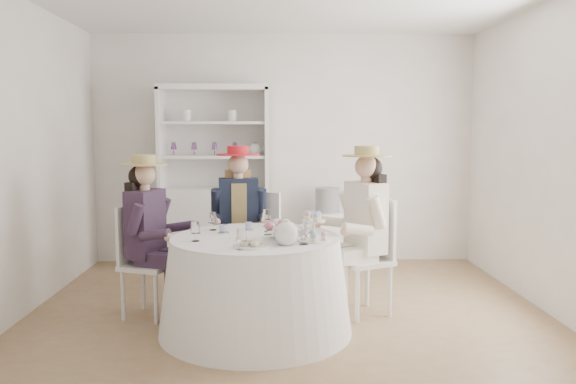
{
  "coord_description": "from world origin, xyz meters",
  "views": [
    {
      "loc": [
        -0.13,
        -4.71,
        1.59
      ],
      "look_at": [
        0.0,
        0.1,
        1.05
      ],
      "focal_mm": 35.0,
      "sensor_mm": 36.0,
      "label": 1
    }
  ],
  "objects": [
    {
      "name": "ground",
      "position": [
        0.0,
        0.0,
        0.0
      ],
      "size": [
        4.5,
        4.5,
        0.0
      ],
      "primitive_type": "plane",
      "color": "olive",
      "rests_on": "ground"
    },
    {
      "name": "wall_back",
      "position": [
        0.0,
        2.0,
        1.35
      ],
      "size": [
        4.5,
        0.0,
        4.5
      ],
      "primitive_type": "plane",
      "rotation": [
        1.57,
        0.0,
        0.0
      ],
      "color": "silver",
      "rests_on": "ground"
    },
    {
      "name": "wall_front",
      "position": [
        0.0,
        -2.0,
        1.35
      ],
      "size": [
        4.5,
        0.0,
        4.5
      ],
      "primitive_type": "plane",
      "rotation": [
        -1.57,
        0.0,
        0.0
      ],
      "color": "silver",
      "rests_on": "ground"
    },
    {
      "name": "wall_left",
      "position": [
        -2.25,
        0.0,
        1.35
      ],
      "size": [
        0.0,
        4.5,
        4.5
      ],
      "primitive_type": "plane",
      "rotation": [
        1.57,
        0.0,
        1.57
      ],
      "color": "silver",
      "rests_on": "ground"
    },
    {
      "name": "wall_right",
      "position": [
        2.25,
        0.0,
        1.35
      ],
      "size": [
        0.0,
        4.5,
        4.5
      ],
      "primitive_type": "plane",
      "rotation": [
        1.57,
        0.0,
        -1.57
      ],
      "color": "silver",
      "rests_on": "ground"
    },
    {
      "name": "tea_table",
      "position": [
        -0.27,
        -0.4,
        0.38
      ],
      "size": [
        1.51,
        1.51,
        0.76
      ],
      "rotation": [
        0.0,
        0.0,
        0.36
      ],
      "color": "white",
      "rests_on": "ground"
    },
    {
      "name": "hutch",
      "position": [
        -0.79,
        1.7,
        0.74
      ],
      "size": [
        1.3,
        0.65,
        2.08
      ],
      "rotation": [
        0.0,
        0.0,
        0.16
      ],
      "color": "silver",
      "rests_on": "ground"
    },
    {
      "name": "side_table",
      "position": [
        0.5,
        1.69,
        0.32
      ],
      "size": [
        0.54,
        0.54,
        0.64
      ],
      "primitive_type": "cube",
      "rotation": [
        0.0,
        0.0,
        0.43
      ],
      "color": "silver",
      "rests_on": "ground"
    },
    {
      "name": "hatbox",
      "position": [
        0.5,
        1.69,
        0.78
      ],
      "size": [
        0.35,
        0.35,
        0.28
      ],
      "primitive_type": "cylinder",
      "rotation": [
        0.0,
        0.0,
        -0.29
      ],
      "color": "black",
      "rests_on": "side_table"
    },
    {
      "name": "guest_left",
      "position": [
        -1.18,
        -0.03,
        0.78
      ],
      "size": [
        0.57,
        0.52,
        1.38
      ],
      "rotation": [
        0.0,
        0.0,
        1.23
      ],
      "color": "silver",
      "rests_on": "ground"
    },
    {
      "name": "guest_mid",
      "position": [
        -0.46,
        0.57,
        0.81
      ],
      "size": [
        0.53,
        0.55,
        1.43
      ],
      "rotation": [
        0.0,
        0.0,
        0.12
      ],
      "color": "silver",
      "rests_on": "ground"
    },
    {
      "name": "guest_right",
      "position": [
        0.64,
        -0.02,
        0.82
      ],
      "size": [
        0.61,
        0.56,
        1.45
      ],
      "rotation": [
        0.0,
        0.0,
        -1.13
      ],
      "color": "silver",
      "rests_on": "ground"
    },
    {
      "name": "spare_chair",
      "position": [
        -0.16,
        0.77,
        0.53
      ],
      "size": [
        0.57,
        0.57,
        0.99
      ],
      "rotation": [
        0.0,
        0.0,
        2.55
      ],
      "color": "silver",
      "rests_on": "ground"
    },
    {
      "name": "teacup_a",
      "position": [
        -0.53,
        -0.25,
        0.79
      ],
      "size": [
        0.1,
        0.1,
        0.06
      ],
      "primitive_type": "imported",
      "rotation": [
        0.0,
        0.0,
        -0.34
      ],
      "color": "white",
      "rests_on": "tea_table"
    },
    {
      "name": "teacup_b",
      "position": [
        -0.33,
        -0.12,
        0.79
      ],
      "size": [
        0.07,
        0.07,
        0.06
      ],
      "primitive_type": "imported",
      "rotation": [
        0.0,
        0.0,
        0.08
      ],
      "color": "white",
      "rests_on": "tea_table"
    },
    {
      "name": "teacup_c",
      "position": [
        0.01,
        -0.31,
        0.79
      ],
      "size": [
        0.11,
        0.11,
        0.07
      ],
      "primitive_type": "imported",
      "rotation": [
        0.0,
        0.0,
        -0.19
      ],
      "color": "white",
      "rests_on": "tea_table"
    },
    {
      "name": "flower_bowl",
      "position": [
        -0.05,
        -0.45,
        0.78
      ],
      "size": [
        0.26,
        0.26,
        0.05
      ],
      "primitive_type": "imported",
      "rotation": [
        0.0,
        0.0,
        0.29
      ],
      "color": "white",
      "rests_on": "tea_table"
    },
    {
      "name": "flower_arrangement",
      "position": [
        -0.08,
        -0.5,
        0.84
      ],
      "size": [
        0.19,
        0.18,
        0.07
      ],
      "rotation": [
        0.0,
        0.0,
        -0.4
      ],
      "color": "#CB657E",
      "rests_on": "tea_table"
    },
    {
      "name": "table_teapot",
      "position": [
        -0.03,
        -0.71,
        0.84
      ],
      "size": [
        0.26,
        0.18,
        0.19
      ],
      "rotation": [
        0.0,
        0.0,
        0.38
      ],
      "color": "white",
      "rests_on": "tea_table"
    },
    {
      "name": "sandwich_plate",
      "position": [
        -0.28,
        -0.77,
        0.77
      ],
      "size": [
        0.26,
        0.26,
        0.06
      ],
      "rotation": [
        0.0,
        0.0,
        -0.25
      ],
      "color": "white",
      "rests_on": "tea_table"
    },
    {
      "name": "cupcake_stand",
      "position": [
        0.17,
        -0.59,
        0.84
      ],
      "size": [
        0.23,
        0.23,
        0.22
      ],
      "rotation": [
        0.0,
        0.0,
        -0.41
      ],
      "color": "white",
      "rests_on": "tea_table"
    },
    {
      "name": "stemware_set",
      "position": [
        -0.27,
        -0.4,
        0.83
      ],
      "size": [
        0.96,
        1.01,
        0.15
      ],
      "color": "white",
      "rests_on": "tea_table"
    }
  ]
}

